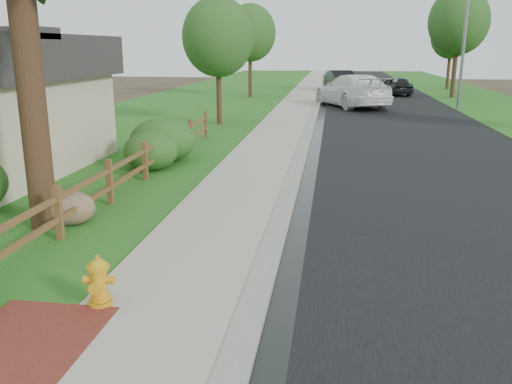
# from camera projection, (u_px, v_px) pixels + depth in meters

# --- Properties ---
(ground) EXTENTS (120.00, 120.00, 0.00)m
(ground) POSITION_uv_depth(u_px,v_px,m) (217.00, 329.00, 7.07)
(ground) COLOR #362A1D
(road) EXTENTS (8.00, 90.00, 0.02)m
(road) POSITION_uv_depth(u_px,v_px,m) (377.00, 97.00, 39.92)
(road) COLOR black
(road) RESTS_ON ground
(curb) EXTENTS (0.40, 90.00, 0.12)m
(curb) POSITION_uv_depth(u_px,v_px,m) (320.00, 95.00, 40.47)
(curb) COLOR gray
(curb) RESTS_ON ground
(wet_gutter) EXTENTS (0.50, 90.00, 0.00)m
(wet_gutter) POSITION_uv_depth(u_px,v_px,m) (325.00, 96.00, 40.43)
(wet_gutter) COLOR black
(wet_gutter) RESTS_ON road
(sidewalk) EXTENTS (2.20, 90.00, 0.10)m
(sidewalk) POSITION_uv_depth(u_px,v_px,m) (302.00, 95.00, 40.65)
(sidewalk) COLOR #A69D90
(sidewalk) RESTS_ON ground
(grass_strip) EXTENTS (1.60, 90.00, 0.06)m
(grass_strip) POSITION_uv_depth(u_px,v_px,m) (277.00, 95.00, 40.91)
(grass_strip) COLOR #195418
(grass_strip) RESTS_ON ground
(lawn_near) EXTENTS (9.00, 90.00, 0.04)m
(lawn_near) POSITION_uv_depth(u_px,v_px,m) (210.00, 95.00, 41.62)
(lawn_near) COLOR #195418
(lawn_near) RESTS_ON ground
(verge_far) EXTENTS (6.00, 90.00, 0.04)m
(verge_far) POSITION_uv_depth(u_px,v_px,m) (475.00, 98.00, 38.98)
(verge_far) COLOR #195418
(verge_far) RESTS_ON ground
(brick_patch) EXTENTS (1.60, 2.40, 0.11)m
(brick_patch) POSITION_uv_depth(u_px,v_px,m) (17.00, 354.00, 6.40)
(brick_patch) COLOR maroon
(brick_patch) RESTS_ON ground
(ranch_fence) EXTENTS (0.12, 16.92, 1.10)m
(ranch_fence) POSITION_uv_depth(u_px,v_px,m) (129.00, 169.00, 13.52)
(ranch_fence) COLOR #542C1C
(ranch_fence) RESTS_ON ground
(fire_hydrant) EXTENTS (0.47, 0.38, 0.73)m
(fire_hydrant) POSITION_uv_depth(u_px,v_px,m) (99.00, 282.00, 7.43)
(fire_hydrant) COLOR gold
(fire_hydrant) RESTS_ON sidewalk
(white_suv) EXTENTS (5.10, 7.26, 1.95)m
(white_suv) POSITION_uv_depth(u_px,v_px,m) (352.00, 91.00, 33.04)
(white_suv) COLOR white
(white_suv) RESTS_ON road
(dark_car_mid) EXTENTS (2.54, 4.41, 1.41)m
(dark_car_mid) POSITION_uv_depth(u_px,v_px,m) (395.00, 86.00, 41.17)
(dark_car_mid) COLOR black
(dark_car_mid) RESTS_ON road
(dark_car_far) EXTENTS (3.09, 5.44, 1.70)m
(dark_car_far) POSITION_uv_depth(u_px,v_px,m) (341.00, 81.00, 44.43)
(dark_car_far) COLOR black
(dark_car_far) RESTS_ON road
(streetlight) EXTENTS (2.10, 0.43, 9.07)m
(streetlight) POSITION_uv_depth(u_px,v_px,m) (463.00, 18.00, 30.62)
(streetlight) COLOR slate
(streetlight) RESTS_ON ground
(boulder) EXTENTS (1.28, 1.08, 0.74)m
(boulder) POSITION_uv_depth(u_px,v_px,m) (69.00, 208.00, 11.11)
(boulder) COLOR brown
(boulder) RESTS_ON ground
(shrub_c) EXTENTS (2.09, 2.09, 1.16)m
(shrub_c) POSITION_uv_depth(u_px,v_px,m) (150.00, 151.00, 15.99)
(shrub_c) COLOR #1E4217
(shrub_c) RESTS_ON ground
(shrub_d) EXTENTS (2.71, 2.71, 1.41)m
(shrub_d) POSITION_uv_depth(u_px,v_px,m) (163.00, 140.00, 17.12)
(shrub_d) COLOR #1E4217
(shrub_d) RESTS_ON ground
(tree_near_left) EXTENTS (3.28, 3.28, 5.80)m
(tree_near_left) POSITION_uv_depth(u_px,v_px,m) (218.00, 37.00, 24.63)
(tree_near_left) COLOR #362116
(tree_near_left) RESTS_ON ground
(tree_mid_left) EXTENTS (3.67, 3.67, 6.56)m
(tree_mid_left) POSITION_uv_depth(u_px,v_px,m) (250.00, 33.00, 38.51)
(tree_mid_left) COLOR #362116
(tree_mid_left) RESTS_ON ground
(tree_mid_right) EXTENTS (4.20, 4.20, 7.61)m
(tree_mid_right) POSITION_uv_depth(u_px,v_px,m) (459.00, 22.00, 37.82)
(tree_mid_right) COLOR #362116
(tree_mid_right) RESTS_ON ground
(tree_far_right) EXTENTS (3.45, 3.45, 6.36)m
(tree_far_right) POSITION_uv_depth(u_px,v_px,m) (451.00, 36.00, 45.95)
(tree_far_right) COLOR #362116
(tree_far_right) RESTS_ON ground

